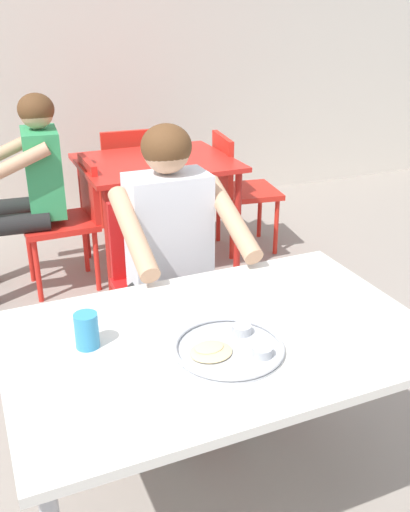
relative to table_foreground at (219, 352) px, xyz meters
name	(u,v)px	position (x,y,z in m)	size (l,w,h in m)	color
table_foreground	(219,352)	(0.00, 0.00, 0.00)	(1.29, 0.83, 0.72)	silver
thali_tray	(230,348)	(-0.01, -0.10, 0.08)	(0.33, 0.33, 0.03)	#B7BABF
drinking_cup	(87,329)	(-0.39, 0.09, 0.12)	(0.07, 0.07, 0.11)	#338CBF
chair_foreground	(161,276)	(0.11, 0.88, -0.16)	(0.43, 0.44, 0.84)	red
diner_foreground	(176,247)	(0.11, 0.66, 0.08)	(0.49, 0.55, 1.22)	black
table_background_red	(157,173)	(0.48, 2.00, 0.00)	(0.96, 0.80, 0.74)	red
chair_red_left	(71,215)	(-0.09, 1.97, -0.19)	(0.44, 0.39, 0.80)	red
chair_red_right	(237,184)	(1.09, 2.08, -0.17)	(0.46, 0.47, 0.83)	red
chair_red_far	(127,174)	(0.45, 2.61, -0.16)	(0.43, 0.44, 0.84)	red
patron_background	(28,178)	(-0.31, 2.01, 0.06)	(0.58, 0.52, 1.20)	black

